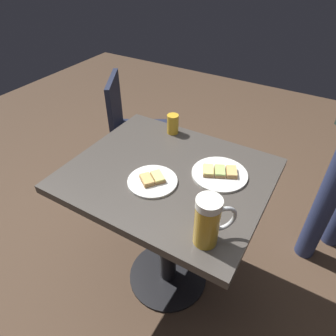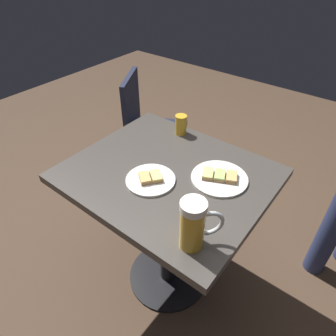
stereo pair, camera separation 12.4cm
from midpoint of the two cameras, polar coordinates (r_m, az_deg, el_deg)
name	(u,v)px [view 1 (the left image)]	position (r m, az deg, el deg)	size (l,w,h in m)	color
ground_plane	(168,275)	(1.84, -2.05, -19.89)	(6.00, 6.00, 0.00)	#4C3828
cafe_table	(168,200)	(1.36, -2.61, -6.30)	(0.70, 0.82, 0.78)	black
plate_near	(220,173)	(1.24, 7.02, -1.13)	(0.23, 0.23, 0.03)	white
plate_far	(152,181)	(1.20, -5.95, -2.52)	(0.20, 0.20, 0.03)	white
beer_mug	(209,221)	(0.93, 3.97, -10.27)	(0.12, 0.11, 0.18)	gold
beer_glass_small	(173,124)	(1.48, -1.49, 8.31)	(0.06, 0.06, 0.10)	gold
cafe_chair	(133,129)	(2.06, -8.39, 7.28)	(0.52, 0.52, 0.87)	#1E2338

